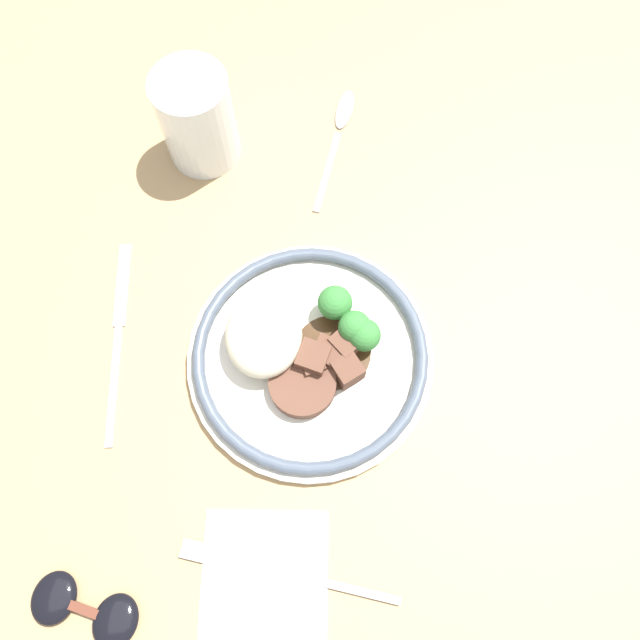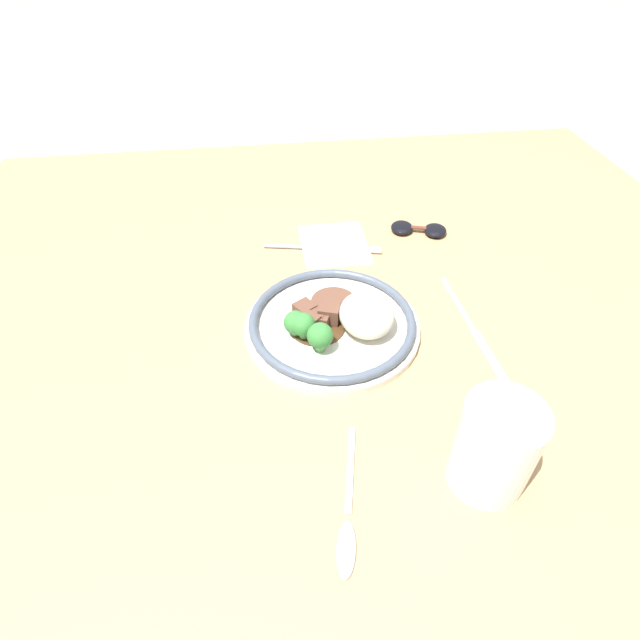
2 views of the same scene
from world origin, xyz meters
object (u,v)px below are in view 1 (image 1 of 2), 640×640
(spoon, at_px, (340,125))
(sunglasses, at_px, (85,609))
(fork, at_px, (268,569))
(knife, at_px, (119,332))
(plate, at_px, (306,352))
(juice_glass, at_px, (198,121))

(spoon, relative_size, sunglasses, 1.56)
(fork, relative_size, spoon, 1.19)
(fork, distance_m, sunglasses, 0.15)
(spoon, xyz_separation_m, sunglasses, (-0.49, 0.21, 0.00))
(knife, bearing_deg, sunglasses, 178.43)
(knife, height_order, spoon, spoon)
(fork, bearing_deg, sunglasses, 24.50)
(plate, relative_size, spoon, 1.46)
(knife, bearing_deg, spoon, -43.73)
(juice_glass, xyz_separation_m, knife, (-0.21, 0.07, -0.05))
(plate, relative_size, sunglasses, 2.28)
(plate, relative_size, knife, 1.13)
(juice_glass, bearing_deg, spoon, -76.78)
(juice_glass, bearing_deg, fork, -168.43)
(juice_glass, height_order, knife, juice_glass)
(sunglasses, bearing_deg, spoon, -6.00)
(juice_glass, distance_m, knife, 0.23)
(fork, distance_m, knife, 0.26)
(plate, xyz_separation_m, fork, (-0.19, 0.03, -0.01))
(juice_glass, relative_size, sunglasses, 1.02)
(knife, distance_m, sunglasses, 0.25)
(knife, bearing_deg, juice_glass, -20.52)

